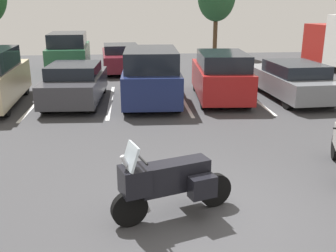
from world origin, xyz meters
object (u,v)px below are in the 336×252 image
object	(u,v)px
motorcycle_touring	(169,181)
car_far_maroon	(121,58)
car_charcoal	(75,83)
car_grey	(291,80)
car_red	(221,76)
car_far_green	(69,53)
car_navy	(151,76)

from	to	relation	value
motorcycle_touring	car_far_maroon	distance (m)	14.88
car_charcoal	car_grey	distance (m)	7.96
car_red	car_far_green	xyz separation A→B (m)	(-6.45, 6.83, 0.10)
car_red	car_far_green	bearing A→B (deg)	133.33
car_charcoal	car_far_green	xyz separation A→B (m)	(-1.16, 6.77, 0.28)
car_charcoal	car_navy	world-z (taller)	car_navy
car_far_green	car_far_maroon	distance (m)	2.69
motorcycle_touring	car_far_maroon	size ratio (longest dim) A/B	0.44
car_charcoal	car_grey	xyz separation A→B (m)	(7.96, -0.07, -0.01)
car_charcoal	car_far_maroon	size ratio (longest dim) A/B	0.89
motorcycle_touring	car_navy	xyz separation A→B (m)	(0.14, 7.91, 0.32)
car_grey	car_far_green	distance (m)	11.41
motorcycle_touring	car_red	distance (m)	8.56
motorcycle_touring	car_far_green	xyz separation A→B (m)	(-3.72, 14.95, 0.34)
motorcycle_touring	car_far_green	bearing A→B (deg)	103.97
car_grey	car_far_maroon	world-z (taller)	car_far_maroon
car_grey	car_far_green	xyz separation A→B (m)	(-9.13, 6.84, 0.29)
car_far_maroon	car_charcoal	bearing A→B (deg)	-102.73
motorcycle_touring	car_grey	world-z (taller)	motorcycle_touring
car_grey	car_charcoal	bearing A→B (deg)	179.50
car_red	car_far_maroon	xyz separation A→B (m)	(-3.78, 6.73, -0.19)
motorcycle_touring	car_far_green	distance (m)	15.40
car_charcoal	car_navy	xyz separation A→B (m)	(2.70, -0.27, 0.27)
car_charcoal	car_far_maroon	world-z (taller)	car_far_maroon
car_charcoal	car_grey	size ratio (longest dim) A/B	0.88
car_charcoal	car_far_green	size ratio (longest dim) A/B	0.87
car_navy	car_grey	xyz separation A→B (m)	(5.27, 0.20, -0.27)
car_red	car_grey	world-z (taller)	car_red
motorcycle_touring	car_far_green	world-z (taller)	car_far_green
car_charcoal	car_grey	bearing A→B (deg)	-0.50
car_red	car_grey	size ratio (longest dim) A/B	0.89
car_navy	car_grey	bearing A→B (deg)	2.16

